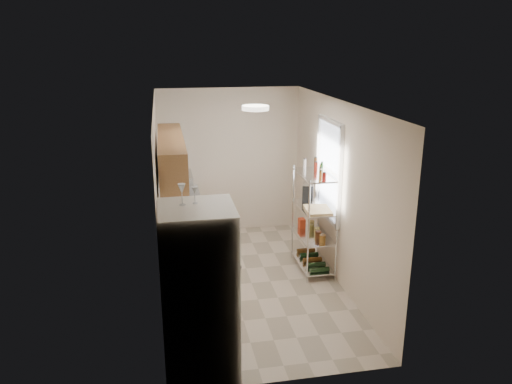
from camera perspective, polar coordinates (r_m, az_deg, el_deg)
room at (r=6.86m, az=-0.54°, el=-0.66°), size 2.52×4.42×2.62m
counter_run at (r=7.47m, az=-8.12°, el=-6.25°), size 0.63×3.51×0.90m
upper_cabinets at (r=6.72m, az=-9.61°, el=3.24°), size 0.33×2.20×0.72m
range_hood at (r=7.60m, az=-9.20°, el=1.59°), size 0.50×0.60×0.12m
window at (r=7.41m, az=8.34°, el=2.53°), size 0.06×1.00×1.46m
bakers_rack at (r=7.42m, az=6.72°, el=-0.95°), size 0.45×0.90×1.73m
ceiling_dome at (r=6.29m, az=-0.08°, el=9.60°), size 0.34×0.34×0.05m
refrigerator at (r=5.25m, az=-6.50°, el=-11.18°), size 0.75×0.75×1.82m
wine_glass_a at (r=4.93m, az=-8.46°, el=-0.29°), size 0.08×0.08×0.22m
wine_glass_b at (r=4.96m, az=-7.01°, el=-0.35°), size 0.06×0.06×0.17m
rice_cooker at (r=7.42m, az=-8.46°, el=-1.82°), size 0.27×0.27×0.22m
frying_pan_large at (r=7.46m, az=-8.36°, el=-2.41°), size 0.28×0.28×0.05m
frying_pan_small at (r=7.65m, az=-8.54°, el=-1.92°), size 0.28×0.28×0.05m
cutting_board at (r=7.27m, az=7.08°, el=-2.03°), size 0.40×0.49×0.03m
espresso_machine at (r=7.69m, az=5.95°, el=0.04°), size 0.23×0.28×0.28m
storage_bag at (r=7.85m, az=5.25°, el=-3.55°), size 0.09×0.13×0.14m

